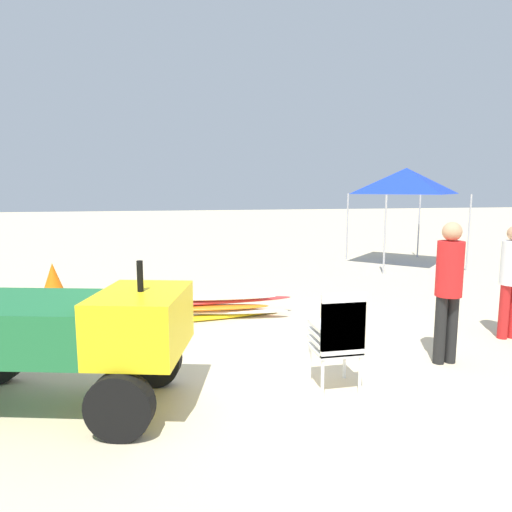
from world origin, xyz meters
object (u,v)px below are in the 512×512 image
at_px(lifeguard_near_left, 512,275).
at_px(traffic_cone_near, 53,276).
at_px(surfboard_pile, 214,307).
at_px(lifeguard_near_center, 449,283).
at_px(utility_cart, 61,332).
at_px(popup_canopy, 406,181).
at_px(stacked_plastic_chairs, 338,333).

distance_m(lifeguard_near_left, traffic_cone_near, 8.77).
height_order(surfboard_pile, lifeguard_near_center, lifeguard_near_center).
bearing_deg(lifeguard_near_center, lifeguard_near_left, 24.41).
distance_m(utility_cart, lifeguard_near_center, 4.45).
xyz_separation_m(surfboard_pile, traffic_cone_near, (-3.18, 2.96, 0.09)).
bearing_deg(traffic_cone_near, surfboard_pile, -42.94).
bearing_deg(surfboard_pile, lifeguard_near_left, -24.73).
relative_size(utility_cart, lifeguard_near_left, 1.67).
bearing_deg(utility_cart, surfboard_pile, 57.43).
distance_m(surfboard_pile, lifeguard_near_left, 4.57).
relative_size(popup_canopy, traffic_cone_near, 4.74).
distance_m(surfboard_pile, popup_canopy, 7.66).
xyz_separation_m(utility_cart, traffic_cone_near, (-1.36, 5.81, -0.50)).
relative_size(stacked_plastic_chairs, traffic_cone_near, 1.92).
relative_size(stacked_plastic_chairs, popup_canopy, 0.41).
bearing_deg(popup_canopy, traffic_cone_near, -171.35).
xyz_separation_m(utility_cart, lifeguard_near_center, (4.44, 0.29, 0.24)).
height_order(lifeguard_near_left, lifeguard_near_center, lifeguard_near_center).
bearing_deg(lifeguard_near_center, surfboard_pile, 135.64).
bearing_deg(surfboard_pile, lifeguard_near_center, -44.36).
relative_size(surfboard_pile, popup_canopy, 0.98).
bearing_deg(utility_cart, stacked_plastic_chairs, -4.16).
distance_m(surfboard_pile, lifeguard_near_center, 3.76).
bearing_deg(lifeguard_near_left, surfboard_pile, 155.27).
relative_size(lifeguard_near_center, popup_canopy, 0.65).
height_order(popup_canopy, traffic_cone_near, popup_canopy).
height_order(utility_cart, stacked_plastic_chairs, utility_cart).
relative_size(lifeguard_near_left, traffic_cone_near, 2.86).
bearing_deg(lifeguard_near_center, utility_cart, -176.28).
height_order(lifeguard_near_left, traffic_cone_near, lifeguard_near_left).
bearing_deg(stacked_plastic_chairs, traffic_cone_near, 124.75).
height_order(stacked_plastic_chairs, lifeguard_near_center, lifeguard_near_center).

